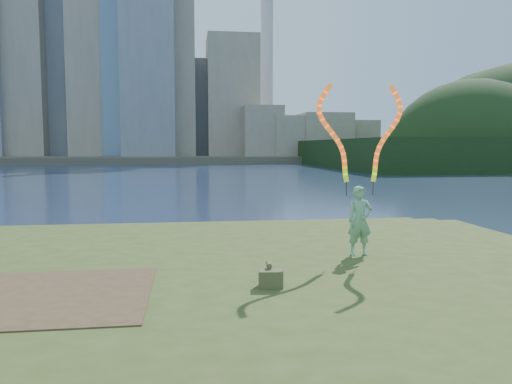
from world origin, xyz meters
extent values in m
plane|color=#1B2944|center=(0.00, 0.00, 0.00)|extent=(320.00, 320.00, 0.00)
cube|color=#39491A|center=(0.00, -2.50, 0.15)|extent=(20.00, 18.00, 0.30)
cube|color=#39491A|center=(0.00, -2.20, 0.40)|extent=(17.00, 15.00, 0.30)
cube|color=#39491A|center=(0.00, -2.00, 0.65)|extent=(14.00, 12.00, 0.30)
cube|color=#47331E|center=(-2.20, -3.20, 0.81)|extent=(3.20, 3.00, 0.02)
cube|color=#4C4637|center=(0.00, 95.00, 0.60)|extent=(320.00, 40.00, 1.20)
cylinder|color=silver|center=(18.00, 102.00, 30.20)|extent=(2.80, 2.80, 58.00)
imported|color=#1D7F35|center=(3.53, -1.10, 1.52)|extent=(0.53, 0.36, 1.45)
cylinder|color=black|center=(3.26, -1.01, 2.19)|extent=(0.02, 0.02, 0.30)
cylinder|color=black|center=(3.84, -1.00, 2.19)|extent=(0.02, 0.02, 0.30)
cube|color=#454B28|center=(1.31, -3.19, 0.94)|extent=(0.41, 0.30, 0.28)
cylinder|color=#454B28|center=(1.31, -3.00, 1.12)|extent=(0.12, 0.27, 0.09)
camera|label=1|loc=(0.00, -10.96, 3.07)|focal=35.00mm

